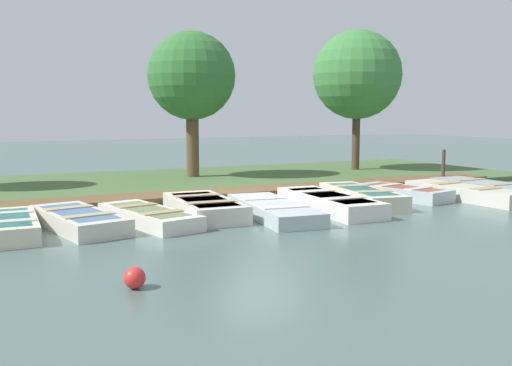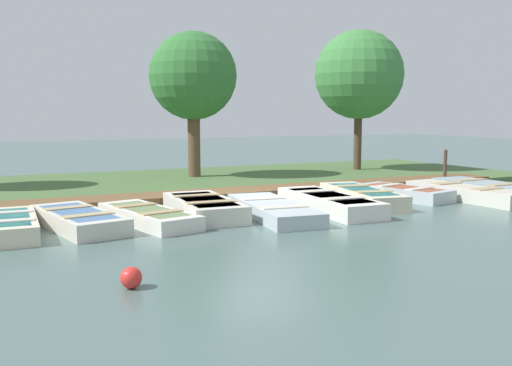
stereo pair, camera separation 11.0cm
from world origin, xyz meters
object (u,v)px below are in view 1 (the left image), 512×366
object	(u,v)px
rowboat_3	(149,216)
park_tree_left	(192,77)
rowboat_2	(78,220)
mooring_post_far	(443,166)
rowboat_8	(403,192)
rowboat_4	(204,207)
rowboat_6	(329,202)
rowboat_10	(485,188)
buoy	(135,278)
rowboat_7	(361,196)
rowboat_9	(464,193)
rowboat_1	(6,226)
park_tree_center	(357,75)
rowboat_5	(273,209)

from	to	relation	value
rowboat_3	park_tree_left	bearing A→B (deg)	140.62
rowboat_2	mooring_post_far	xyz separation A→B (m)	(-2.41, 12.37, 0.41)
rowboat_2	rowboat_8	xyz separation A→B (m)	(-0.28, 8.81, -0.01)
rowboat_3	rowboat_4	distance (m)	1.41
rowboat_3	rowboat_6	xyz separation A→B (m)	(0.33, 4.41, 0.04)
rowboat_10	buoy	distance (m)	12.50
rowboat_8	rowboat_7	bearing A→B (deg)	-93.19
rowboat_2	buoy	bearing A→B (deg)	-11.09
rowboat_3	park_tree_left	world-z (taller)	park_tree_left
rowboat_6	rowboat_7	bearing A→B (deg)	112.92
rowboat_9	rowboat_4	bearing A→B (deg)	-98.98
rowboat_1	mooring_post_far	xyz separation A→B (m)	(-2.54, 13.76, 0.40)
rowboat_3	park_tree_center	bearing A→B (deg)	110.37
rowboat_5	rowboat_9	size ratio (longest dim) A/B	1.01
rowboat_4	rowboat_7	xyz separation A→B (m)	(0.11, 4.36, -0.00)
rowboat_4	rowboat_7	world-z (taller)	rowboat_4
rowboat_6	mooring_post_far	size ratio (longest dim) A/B	3.05
rowboat_8	rowboat_9	size ratio (longest dim) A/B	0.77
rowboat_4	buoy	world-z (taller)	rowboat_4
rowboat_5	rowboat_10	xyz separation A→B (m)	(-0.54, 7.41, 0.02)
rowboat_4	rowboat_9	distance (m)	7.41
rowboat_3	buoy	world-z (taller)	rowboat_3
rowboat_7	rowboat_9	bearing A→B (deg)	88.35
rowboat_1	buoy	size ratio (longest dim) A/B	8.99
rowboat_9	rowboat_1	bearing A→B (deg)	-95.56
rowboat_1	rowboat_7	distance (m)	8.57
rowboat_7	park_tree_center	world-z (taller)	park_tree_center
rowboat_2	park_tree_left	xyz separation A→B (m)	(-6.82, 4.99, 3.43)
rowboat_6	rowboat_3	bearing A→B (deg)	-91.18
rowboat_2	rowboat_3	distance (m)	1.45
rowboat_9	rowboat_10	bearing A→B (deg)	108.41
rowboat_5	rowboat_4	bearing A→B (deg)	-109.59
park_tree_left	park_tree_center	bearing A→B (deg)	86.69
rowboat_1	rowboat_4	distance (m)	4.22
rowboat_1	rowboat_8	world-z (taller)	rowboat_1
rowboat_5	rowboat_6	bearing A→B (deg)	100.95
rowboat_7	rowboat_9	world-z (taller)	rowboat_7
rowboat_9	mooring_post_far	distance (m)	3.74
rowboat_7	buoy	world-z (taller)	rowboat_7
rowboat_5	rowboat_10	world-z (taller)	rowboat_10
rowboat_3	rowboat_6	distance (m)	4.42
rowboat_1	rowboat_10	world-z (taller)	rowboat_1
rowboat_4	rowboat_6	distance (m)	3.08
rowboat_10	rowboat_4	bearing A→B (deg)	-91.21
rowboat_1	mooring_post_far	distance (m)	14.00
rowboat_6	rowboat_9	bearing A→B (deg)	91.13
park_tree_left	rowboat_6	bearing A→B (deg)	6.69
rowboat_5	rowboat_6	distance (m)	1.60
rowboat_6	rowboat_4	bearing A→B (deg)	-98.01
park_tree_left	rowboat_10	bearing A→B (deg)	44.18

